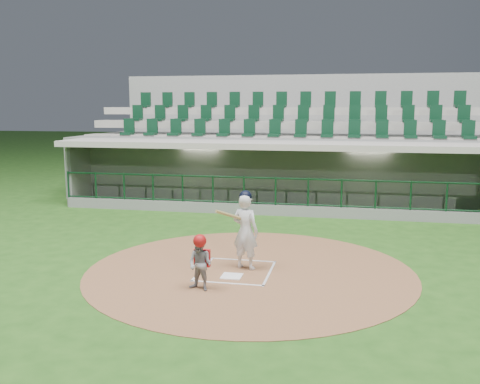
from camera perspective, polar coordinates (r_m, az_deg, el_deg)
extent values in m
plane|color=#214B15|center=(12.14, -0.16, -8.06)|extent=(120.00, 120.00, 0.00)
cylinder|color=brown|center=(11.90, 1.07, -8.40)|extent=(7.20, 7.20, 0.01)
cube|color=white|center=(11.48, -0.89, -8.97)|extent=(0.43, 0.43, 0.02)
cube|color=silver|center=(12.03, -3.99, -8.17)|extent=(0.05, 1.80, 0.01)
cube|color=silver|center=(11.73, 3.16, -8.62)|extent=(0.05, 1.80, 0.01)
cube|color=silver|center=(12.65, 0.36, -7.27)|extent=(1.55, 0.05, 0.01)
cube|color=white|center=(11.07, -1.41, -9.70)|extent=(1.55, 0.05, 0.01)
cube|color=slate|center=(19.45, 4.41, -3.19)|extent=(15.00, 3.00, 0.10)
cube|color=slate|center=(20.77, 5.02, 1.51)|extent=(15.00, 0.20, 2.70)
cube|color=#AAA497|center=(20.62, 4.99, 2.16)|extent=(13.50, 0.04, 0.90)
cube|color=slate|center=(21.46, -15.82, 1.44)|extent=(0.20, 3.00, 2.70)
cube|color=#A49D94|center=(18.80, 4.42, 5.16)|extent=(15.40, 3.50, 0.20)
cube|color=slate|center=(17.80, 3.79, -2.04)|extent=(15.00, 0.15, 0.40)
cube|color=black|center=(17.56, 3.85, 3.01)|extent=(15.00, 0.01, 0.95)
cube|color=brown|center=(20.41, 4.80, -1.82)|extent=(12.75, 0.40, 0.45)
cube|color=white|center=(19.66, -4.23, 4.96)|extent=(1.30, 0.35, 0.04)
cube|color=white|center=(18.91, 13.59, 4.57)|extent=(1.30, 0.35, 0.04)
imported|color=#B2131A|center=(20.84, -6.33, 0.17)|extent=(1.28, 1.04, 1.73)
imported|color=#B42113|center=(20.25, -0.95, -0.19)|extent=(0.99, 0.51, 1.62)
imported|color=#A9121D|center=(19.83, 6.56, -0.40)|extent=(0.90, 0.67, 1.66)
imported|color=maroon|center=(20.25, 19.75, -0.31)|extent=(1.86, 1.18, 1.91)
cube|color=slate|center=(22.36, 5.53, 2.82)|extent=(17.00, 6.50, 2.50)
cube|color=gray|center=(20.78, 5.13, 5.53)|extent=(16.60, 0.95, 0.30)
cube|color=gray|center=(21.70, 5.44, 7.13)|extent=(16.60, 0.95, 0.30)
cube|color=gray|center=(22.63, 5.73, 8.60)|extent=(16.60, 0.95, 0.30)
cube|color=gray|center=(25.58, 6.41, 6.68)|extent=(17.00, 0.25, 5.05)
imported|color=silver|center=(11.83, 0.59, -4.24)|extent=(0.71, 0.57, 1.69)
sphere|color=black|center=(11.67, 0.59, -0.50)|extent=(0.28, 0.28, 0.28)
cylinder|color=#9F8748|center=(11.55, -0.87, -2.55)|extent=(0.58, 0.79, 0.39)
imported|color=gray|center=(10.57, -4.28, -7.69)|extent=(0.60, 0.52, 1.04)
sphere|color=#A71213|center=(10.45, -4.31, -5.22)|extent=(0.26, 0.26, 0.26)
cube|color=#B11318|center=(10.69, -4.06, -7.02)|extent=(0.32, 0.10, 0.35)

